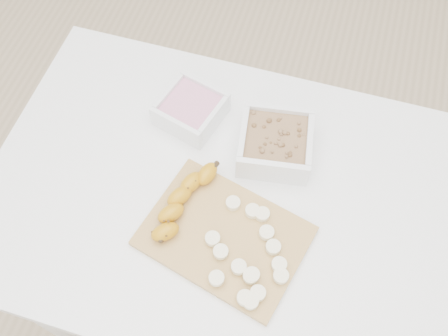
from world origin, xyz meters
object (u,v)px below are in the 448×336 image
(banana, at_px, (183,202))
(table, at_px, (220,212))
(cutting_board, at_px, (224,236))
(bowl_yogurt, at_px, (191,109))
(bowl_granola, at_px, (275,143))

(banana, bearing_deg, table, 68.26)
(table, xyz_separation_m, cutting_board, (0.04, -0.09, 0.10))
(bowl_yogurt, height_order, cutting_board, bowl_yogurt)
(bowl_yogurt, xyz_separation_m, banana, (0.06, -0.22, 0.00))
(bowl_yogurt, height_order, bowl_granola, bowl_granola)
(bowl_yogurt, bearing_deg, cutting_board, -59.00)
(cutting_board, bearing_deg, bowl_granola, 78.10)
(table, bearing_deg, bowl_yogurt, 125.25)
(table, xyz_separation_m, bowl_yogurt, (-0.12, 0.17, 0.13))
(bowl_granola, bearing_deg, table, -122.62)
(bowl_granola, relative_size, banana, 0.87)
(cutting_board, bearing_deg, table, 112.14)
(bowl_granola, distance_m, cutting_board, 0.23)
(banana, bearing_deg, bowl_granola, 78.70)
(table, bearing_deg, cutting_board, -67.86)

